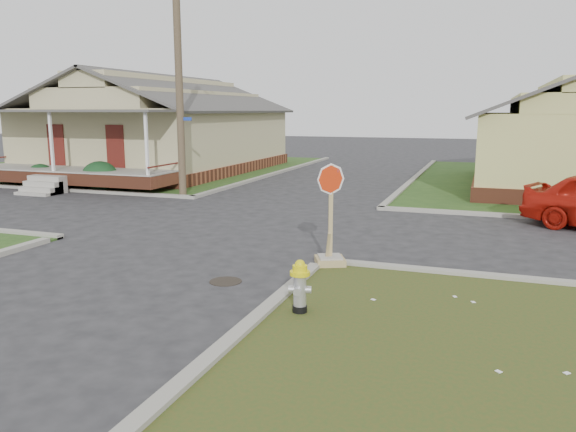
% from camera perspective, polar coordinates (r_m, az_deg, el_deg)
% --- Properties ---
extents(ground, '(120.00, 120.00, 0.00)m').
position_cam_1_polar(ground, '(12.67, -14.37, -4.84)').
color(ground, '#242426').
rests_on(ground, ground).
extents(verge_far_left, '(19.00, 19.00, 0.05)m').
position_cam_1_polar(verge_far_left, '(34.59, -15.69, 4.83)').
color(verge_far_left, '#254518').
rests_on(verge_far_left, ground).
extents(curbs, '(80.00, 40.00, 0.12)m').
position_cam_1_polar(curbs, '(16.92, -4.92, -0.66)').
color(curbs, gray).
rests_on(curbs, ground).
extents(manhole, '(0.64, 0.64, 0.01)m').
position_cam_1_polar(manhole, '(11.19, -6.36, -6.62)').
color(manhole, black).
rests_on(manhole, ground).
extents(corner_house, '(10.10, 15.50, 5.30)m').
position_cam_1_polar(corner_house, '(31.68, -12.79, 8.55)').
color(corner_house, brown).
rests_on(corner_house, ground).
extents(side_house_yellow, '(7.60, 11.60, 4.70)m').
position_cam_1_polar(side_house_yellow, '(26.78, 26.45, 7.16)').
color(side_house_yellow, brown).
rests_on(side_house_yellow, ground).
extents(utility_pole, '(1.80, 0.28, 9.00)m').
position_cam_1_polar(utility_pole, '(22.04, -11.04, 13.99)').
color(utility_pole, '#473829').
rests_on(utility_pole, ground).
extents(fire_hydrant, '(0.33, 0.33, 0.89)m').
position_cam_1_polar(fire_hydrant, '(9.23, 1.22, -6.87)').
color(fire_hydrant, black).
rests_on(fire_hydrant, ground).
extents(stop_sign, '(0.62, 0.60, 2.18)m').
position_cam_1_polar(stop_sign, '(12.07, 4.31, -2.75)').
color(stop_sign, tan).
rests_on(stop_sign, ground).
extents(hedge_left, '(1.30, 1.06, 0.99)m').
position_cam_1_polar(hedge_left, '(27.27, -23.84, 3.94)').
color(hedge_left, '#163E1D').
rests_on(hedge_left, verge_far_left).
extents(hedge_right, '(1.51, 1.23, 1.15)m').
position_cam_1_polar(hedge_right, '(24.88, -18.56, 3.92)').
color(hedge_right, '#163E1D').
rests_on(hedge_right, verge_far_left).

